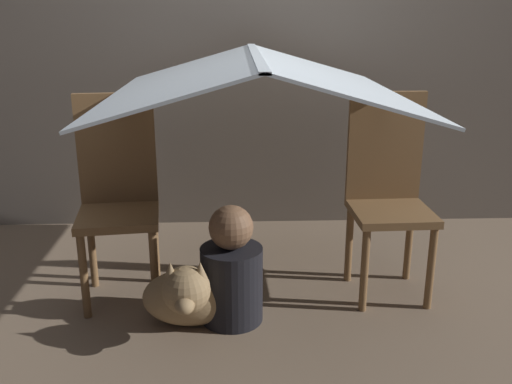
% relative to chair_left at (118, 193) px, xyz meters
% --- Properties ---
extents(ground_plane, '(8.80, 8.80, 0.00)m').
position_rel_chair_left_xyz_m(ground_plane, '(0.64, -0.29, -0.51)').
color(ground_plane, '#7A6651').
extents(wall_back, '(7.00, 0.05, 2.50)m').
position_rel_chair_left_xyz_m(wall_back, '(0.64, 0.96, 0.74)').
color(wall_back, '#6B6056').
rests_on(wall_back, ground_plane).
extents(chair_left, '(0.40, 0.40, 0.95)m').
position_rel_chair_left_xyz_m(chair_left, '(0.00, 0.00, 0.00)').
color(chair_left, brown).
rests_on(chair_left, ground_plane).
extents(chair_right, '(0.37, 0.37, 0.95)m').
position_rel_chair_left_xyz_m(chair_right, '(1.26, 0.00, 0.00)').
color(chair_right, brown).
rests_on(chair_right, ground_plane).
extents(sheet_canopy, '(1.26, 1.46, 0.19)m').
position_rel_chair_left_xyz_m(sheet_canopy, '(0.64, -0.07, 0.54)').
color(sheet_canopy, silver).
extents(person_front, '(0.27, 0.27, 0.53)m').
position_rel_chair_left_xyz_m(person_front, '(0.52, -0.29, -0.28)').
color(person_front, black).
rests_on(person_front, ground_plane).
extents(dog, '(0.41, 0.39, 0.37)m').
position_rel_chair_left_xyz_m(dog, '(0.34, -0.37, -0.34)').
color(dog, '#9E7F56').
rests_on(dog, ground_plane).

